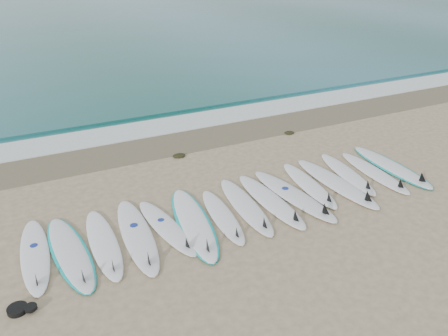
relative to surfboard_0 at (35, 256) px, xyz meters
name	(u,v)px	position (x,y,z in m)	size (l,w,h in m)	color
ground	(243,206)	(4.41, -0.07, -0.06)	(120.00, 120.00, 0.00)	tan
ocean	(58,19)	(4.41, 32.43, -0.04)	(120.00, 55.00, 0.03)	#1E5F63
wet_sand_band	(179,142)	(4.41, 4.03, -0.05)	(120.00, 1.80, 0.01)	brown
foam_band	(164,126)	(4.41, 5.43, -0.04)	(120.00, 1.40, 0.04)	silver
wave_crest	(150,111)	(4.41, 6.93, -0.01)	(120.00, 1.00, 0.10)	#1E5F63
surfboard_0	(35,256)	(0.00, 0.00, 0.00)	(0.61, 2.54, 0.32)	white
surfboard_1	(71,253)	(0.62, -0.19, 0.00)	(0.90, 2.74, 0.34)	silver
surfboard_2	(104,244)	(1.25, -0.20, 0.00)	(0.57, 2.55, 0.32)	white
surfboard_3	(138,236)	(1.92, -0.23, 0.01)	(0.75, 2.86, 0.36)	white
surfboard_4	(168,228)	(2.56, -0.21, 0.00)	(0.84, 2.46, 0.31)	white
surfboard_5	(194,223)	(3.12, -0.28, 0.00)	(1.09, 2.99, 0.37)	white
surfboard_6	(223,217)	(3.78, -0.34, 0.00)	(0.69, 2.35, 0.30)	white
surfboard_7	(247,207)	(4.42, -0.20, 0.00)	(0.74, 2.67, 0.34)	white
surfboard_8	(272,201)	(5.05, -0.25, 0.00)	(0.62, 2.72, 0.35)	white
surfboard_9	(295,196)	(5.67, -0.28, 0.01)	(0.94, 2.89, 0.36)	silver
surfboard_10	(310,186)	(6.29, -0.01, 0.00)	(0.76, 2.50, 0.31)	white
surfboard_11	(338,184)	(6.95, -0.24, 0.01)	(0.72, 2.92, 0.37)	white
surfboard_12	(348,174)	(7.53, 0.05, 0.00)	(0.86, 2.52, 0.32)	white
surfboard_13	(376,173)	(8.20, -0.21, 0.00)	(0.67, 2.59, 0.33)	white
surfboard_14	(392,167)	(8.86, -0.12, 0.00)	(0.72, 2.81, 0.35)	white
seaweed_near	(179,156)	(4.03, 3.04, -0.02)	(0.37, 0.29, 0.07)	black
seaweed_far	(289,133)	(7.76, 3.13, -0.02)	(0.33, 0.26, 0.06)	black
leash_coil	(20,309)	(-0.33, -1.33, -0.01)	(0.46, 0.36, 0.11)	black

